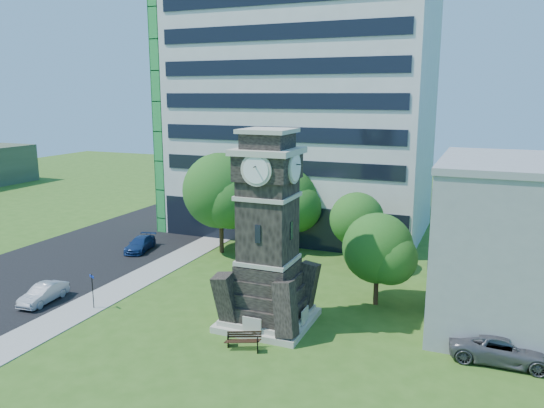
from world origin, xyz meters
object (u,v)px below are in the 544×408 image
at_px(clock_tower, 268,243).
at_px(street_sign, 92,287).
at_px(park_bench, 243,340).
at_px(car_street_north, 140,244).
at_px(car_east_lot, 504,348).
at_px(car_street_mid, 43,294).

relative_size(clock_tower, street_sign, 5.02).
xyz_separation_m(park_bench, street_sign, (-11.79, 1.32, 0.99)).
bearing_deg(car_street_north, car_east_lot, -30.41).
bearing_deg(clock_tower, car_street_mid, -169.80).
distance_m(car_street_mid, street_sign, 4.09).
distance_m(car_street_mid, car_street_north, 12.99).
bearing_deg(clock_tower, street_sign, -168.46).
bearing_deg(park_bench, car_east_lot, -7.22).
bearing_deg(car_street_mid, car_east_lot, 0.97).
relative_size(car_east_lot, street_sign, 2.31).
height_order(clock_tower, car_east_lot, clock_tower).
bearing_deg(car_east_lot, clock_tower, 90.22).
relative_size(car_street_mid, park_bench, 1.98).
relative_size(car_street_mid, car_east_lot, 0.69).
height_order(car_street_mid, street_sign, street_sign).
bearing_deg(car_east_lot, car_street_north, 71.21).
height_order(car_east_lot, street_sign, street_sign).
distance_m(park_bench, street_sign, 11.91).
relative_size(clock_tower, car_street_mid, 3.14).
relative_size(park_bench, street_sign, 0.81).
bearing_deg(car_street_north, park_bench, -51.73).
distance_m(car_street_north, park_bench, 21.99).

